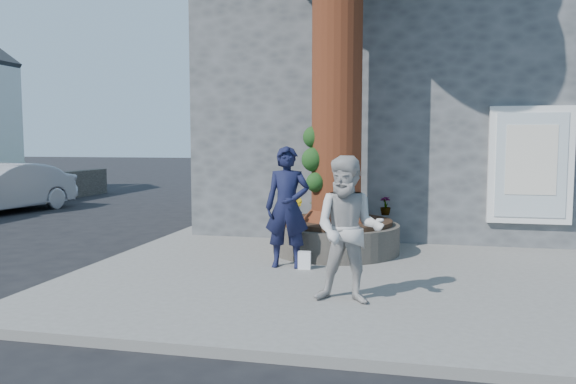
% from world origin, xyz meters
% --- Properties ---
extents(ground, '(120.00, 120.00, 0.00)m').
position_xyz_m(ground, '(0.00, 0.00, 0.00)').
color(ground, black).
rests_on(ground, ground).
extents(pavement, '(9.00, 8.00, 0.12)m').
position_xyz_m(pavement, '(1.50, 1.00, 0.06)').
color(pavement, slate).
rests_on(pavement, ground).
extents(yellow_line, '(0.10, 30.00, 0.01)m').
position_xyz_m(yellow_line, '(-3.05, 1.00, 0.00)').
color(yellow_line, yellow).
rests_on(yellow_line, ground).
extents(stone_shop, '(10.30, 8.30, 6.30)m').
position_xyz_m(stone_shop, '(2.50, 7.20, 3.16)').
color(stone_shop, '#494C4E').
rests_on(stone_shop, ground).
extents(planter, '(2.30, 2.30, 0.60)m').
position_xyz_m(planter, '(0.80, 2.00, 0.41)').
color(planter, black).
rests_on(planter, pavement).
extents(man, '(0.75, 0.52, 1.95)m').
position_xyz_m(man, '(0.20, 0.63, 1.09)').
color(man, black).
rests_on(man, pavement).
extents(woman, '(0.94, 0.76, 1.85)m').
position_xyz_m(woman, '(1.38, -1.16, 1.05)').
color(woman, '#B7B3AF').
rests_on(woman, pavement).
extents(shopping_bag, '(0.21, 0.14, 0.28)m').
position_xyz_m(shopping_bag, '(0.50, 0.54, 0.26)').
color(shopping_bag, white).
rests_on(shopping_bag, pavement).
extents(car_silver, '(2.34, 4.69, 1.48)m').
position_xyz_m(car_silver, '(-9.80, 6.34, 0.74)').
color(car_silver, '#A4A5AC').
rests_on(car_silver, ground).
extents(plant_a, '(0.24, 0.23, 0.38)m').
position_xyz_m(plant_a, '(0.52, 2.85, 0.91)').
color(plant_a, gray).
rests_on(plant_a, planter).
extents(plant_b, '(0.31, 0.32, 0.43)m').
position_xyz_m(plant_b, '(0.16, 1.53, 0.93)').
color(plant_b, gray).
rests_on(plant_b, planter).
extents(plant_c, '(0.25, 0.25, 0.36)m').
position_xyz_m(plant_c, '(1.65, 2.85, 0.90)').
color(plant_c, gray).
rests_on(plant_c, planter).
extents(plant_d, '(0.32, 0.32, 0.27)m').
position_xyz_m(plant_d, '(0.29, 2.85, 0.85)').
color(plant_d, gray).
rests_on(plant_d, planter).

